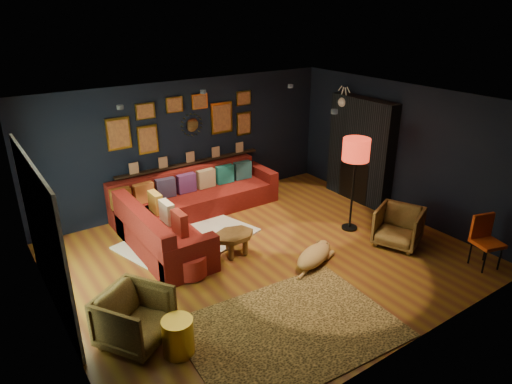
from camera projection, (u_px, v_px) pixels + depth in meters
floor at (266, 257)px, 7.72m from camera, size 6.50×6.50×0.00m
room_walls at (266, 168)px, 7.10m from camera, size 6.50×6.50×6.50m
sectional at (184, 211)px, 8.65m from camera, size 3.41×2.69×0.86m
ledge at (190, 163)px, 9.40m from camera, size 3.20×0.12×0.04m
gallery_wall at (186, 120)px, 9.08m from camera, size 3.15×0.04×1.02m
sunburst_mirror at (192, 125)px, 9.18m from camera, size 0.47×0.16×0.47m
fireplace at (360, 154)px, 9.62m from camera, size 0.31×1.60×2.20m
deer_head at (348, 101)px, 9.63m from camera, size 0.50×0.28×0.45m
sliding_door at (44, 237)px, 6.07m from camera, size 0.06×2.80×2.20m
ceiling_spots at (238, 98)px, 7.34m from camera, size 3.30×2.50×0.06m
shag_rug at (188, 239)px, 8.28m from camera, size 2.59×2.18×0.03m
leopard_rug at (290, 328)px, 6.02m from camera, size 2.85×2.12×0.02m
coffee_table at (234, 237)px, 7.67m from camera, size 0.76×0.58×0.37m
pouf at (191, 265)px, 7.12m from camera, size 0.51×0.51×0.34m
armchair_left at (135, 315)px, 5.65m from camera, size 1.04×1.03×0.80m
armchair_right at (399, 225)px, 7.99m from camera, size 0.93×0.95×0.76m
gold_stool at (178, 337)px, 5.53m from camera, size 0.39×0.39×0.48m
orange_chair at (485, 237)px, 7.31m from camera, size 0.51×0.51×0.87m
floor_lamp at (356, 153)px, 8.11m from camera, size 0.49×0.49×1.77m
dog at (314, 253)px, 7.43m from camera, size 1.33×0.98×0.38m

